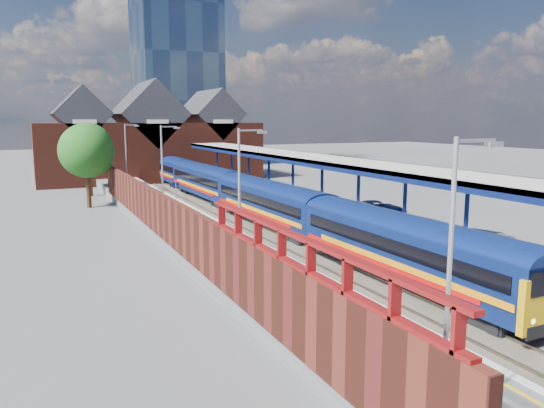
# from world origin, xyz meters

# --- Properties ---
(ground) EXTENTS (240.00, 240.00, 0.00)m
(ground) POSITION_xyz_m (0.00, 30.00, 0.00)
(ground) COLOR #5B5B5E
(ground) RESTS_ON ground
(ballast_bed) EXTENTS (6.00, 76.00, 0.06)m
(ballast_bed) POSITION_xyz_m (0.00, 20.00, 0.03)
(ballast_bed) COLOR #473D33
(ballast_bed) RESTS_ON ground
(rails) EXTENTS (4.51, 76.00, 0.14)m
(rails) POSITION_xyz_m (0.00, 20.00, 0.12)
(rails) COLOR slate
(rails) RESTS_ON ground
(left_platform) EXTENTS (5.00, 76.00, 1.00)m
(left_platform) POSITION_xyz_m (-5.50, 20.00, 0.50)
(left_platform) COLOR #565659
(left_platform) RESTS_ON ground
(right_platform) EXTENTS (6.00, 76.00, 1.00)m
(right_platform) POSITION_xyz_m (6.00, 20.00, 0.50)
(right_platform) COLOR #565659
(right_platform) RESTS_ON ground
(coping_left) EXTENTS (0.30, 76.00, 0.05)m
(coping_left) POSITION_xyz_m (-3.15, 20.00, 1.02)
(coping_left) COLOR silver
(coping_left) RESTS_ON left_platform
(coping_right) EXTENTS (0.30, 76.00, 0.05)m
(coping_right) POSITION_xyz_m (3.15, 20.00, 1.02)
(coping_right) COLOR silver
(coping_right) RESTS_ON right_platform
(yellow_line) EXTENTS (0.14, 76.00, 0.01)m
(yellow_line) POSITION_xyz_m (-3.75, 20.00, 1.01)
(yellow_line) COLOR yellow
(yellow_line) RESTS_ON left_platform
(train) EXTENTS (3.11, 65.95, 3.45)m
(train) POSITION_xyz_m (1.49, 28.01, 2.12)
(train) COLOR navy
(train) RESTS_ON ground
(canopy) EXTENTS (4.50, 52.00, 4.48)m
(canopy) POSITION_xyz_m (5.48, 21.95, 5.25)
(canopy) COLOR #0E1C52
(canopy) RESTS_ON right_platform
(lamp_post_a) EXTENTS (1.48, 0.18, 7.00)m
(lamp_post_a) POSITION_xyz_m (-6.36, -8.00, 4.99)
(lamp_post_a) COLOR #A5A8AA
(lamp_post_a) RESTS_ON left_platform
(lamp_post_b) EXTENTS (1.48, 0.18, 7.00)m
(lamp_post_b) POSITION_xyz_m (-6.36, 6.00, 4.99)
(lamp_post_b) COLOR #A5A8AA
(lamp_post_b) RESTS_ON left_platform
(lamp_post_c) EXTENTS (1.48, 0.18, 7.00)m
(lamp_post_c) POSITION_xyz_m (-6.36, 22.00, 4.99)
(lamp_post_c) COLOR #A5A8AA
(lamp_post_c) RESTS_ON left_platform
(lamp_post_d) EXTENTS (1.48, 0.18, 7.00)m
(lamp_post_d) POSITION_xyz_m (-6.36, 38.00, 4.99)
(lamp_post_d) COLOR #A5A8AA
(lamp_post_d) RESTS_ON left_platform
(platform_sign) EXTENTS (0.55, 0.08, 2.50)m
(platform_sign) POSITION_xyz_m (-5.00, 24.00, 2.69)
(platform_sign) COLOR #A5A8AA
(platform_sign) RESTS_ON left_platform
(brick_wall) EXTENTS (0.35, 50.00, 3.86)m
(brick_wall) POSITION_xyz_m (-8.10, 13.54, 2.45)
(brick_wall) COLOR #582117
(brick_wall) RESTS_ON left_platform
(station_building) EXTENTS (30.00, 12.12, 13.78)m
(station_building) POSITION_xyz_m (0.00, 58.00, 5.45)
(station_building) COLOR #582117
(station_building) RESTS_ON ground
(glass_tower) EXTENTS (14.20, 14.20, 40.30)m
(glass_tower) POSITION_xyz_m (10.00, 80.00, 20.20)
(glass_tower) COLOR #435674
(glass_tower) RESTS_ON ground
(tree_near) EXTENTS (5.20, 5.20, 8.10)m
(tree_near) POSITION_xyz_m (-10.35, 35.91, 5.35)
(tree_near) COLOR #382314
(tree_near) RESTS_ON ground
(tree_far) EXTENTS (5.20, 5.20, 8.10)m
(tree_far) POSITION_xyz_m (-9.35, 43.91, 5.35)
(tree_far) COLOR #382314
(tree_far) RESTS_ON ground
(parked_car_silver) EXTENTS (4.82, 3.15, 1.50)m
(parked_car_silver) POSITION_xyz_m (6.81, 3.28, 1.75)
(parked_car_silver) COLOR #9FA0A4
(parked_car_silver) RESTS_ON right_platform
(parked_car_dark) EXTENTS (4.65, 3.37, 1.25)m
(parked_car_dark) POSITION_xyz_m (6.74, 13.22, 1.63)
(parked_car_dark) COLOR black
(parked_car_dark) RESTS_ON right_platform
(parked_car_blue) EXTENTS (4.98, 2.98, 1.30)m
(parked_car_blue) POSITION_xyz_m (8.50, 15.61, 1.65)
(parked_car_blue) COLOR navy
(parked_car_blue) RESTS_ON right_platform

